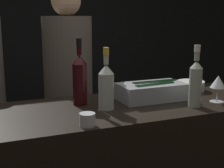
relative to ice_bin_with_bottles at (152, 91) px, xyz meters
The scene contains 9 objects.
wall_back_chalkboard 2.32m from the ice_bin_with_bottles, 96.74° to the left, with size 6.40×0.06×2.80m.
ice_bin_with_bottles is the anchor object (origin of this frame).
bowl_white 0.38m from the ice_bin_with_bottles, 17.95° to the left, with size 0.18×0.18×0.06m.
wine_glass 0.38m from the ice_bin_with_bottles, 31.34° to the right, with size 0.09×0.09×0.16m.
candle_votive 0.59m from the ice_bin_with_bottles, 148.68° to the right, with size 0.07×0.07×0.06m.
rose_wine_bottle 0.35m from the ice_bin_with_bottles, 165.61° to the right, with size 0.08×0.08×0.33m.
white_wine_bottle 0.28m from the ice_bin_with_bottles, 57.77° to the right, with size 0.07×0.07×0.34m.
red_wine_bottle_black_foil 0.45m from the ice_bin_with_bottles, behind, with size 0.08×0.08×0.37m.
person_in_hoodie 0.73m from the ice_bin_with_bottles, 118.89° to the left, with size 0.36×0.36×1.66m.
Camera 1 is at (-0.64, -1.23, 1.43)m, focal length 50.00 mm.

